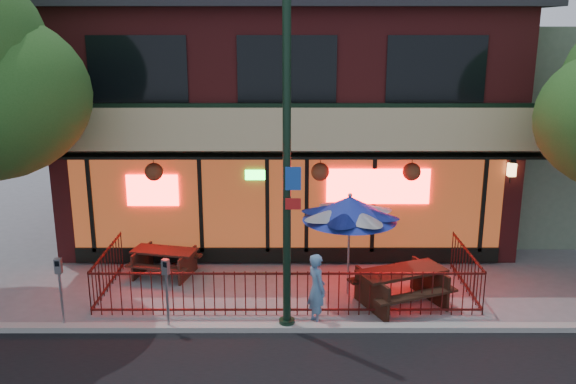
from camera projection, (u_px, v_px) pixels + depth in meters
name	position (u px, v px, depth m)	size (l,w,h in m)	color
ground	(287.00, 319.00, 12.89)	(80.00, 80.00, 0.00)	gray
curb	(287.00, 328.00, 12.39)	(80.00, 0.25, 0.12)	#999993
restaurant_building	(287.00, 90.00, 18.69)	(12.96, 9.49, 8.05)	maroon
neighbor_building	(567.00, 124.00, 19.56)	(6.00, 7.00, 6.00)	gray
patio_fence	(287.00, 282.00, 13.21)	(8.44, 2.62, 1.00)	#45100E
street_light	(287.00, 179.00, 11.68)	(0.43, 0.32, 7.00)	black
picnic_table_left	(165.00, 258.00, 15.09)	(1.79, 1.52, 0.67)	#3D1E16
picnic_table_right	(401.00, 282.00, 13.43)	(2.36, 2.11, 0.83)	black
patio_umbrella	(350.00, 208.00, 13.59)	(2.12, 2.12, 2.42)	gray
pedestrian	(317.00, 289.00, 12.57)	(0.55, 0.36, 1.51)	#5986B2
parking_meter_near	(166.00, 283.00, 12.15)	(0.17, 0.16, 1.54)	gray
parking_meter_far	(60.00, 282.00, 12.23)	(0.14, 0.12, 1.53)	#989AA1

